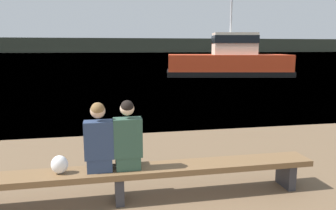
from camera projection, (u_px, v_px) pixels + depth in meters
name	position (u px, v px, depth m)	size (l,w,h in m)	color
water_surface	(102.00, 53.00, 124.06)	(240.00, 240.00, 0.00)	#5684A3
far_shoreline	(102.00, 45.00, 135.21)	(600.00, 12.00, 5.72)	#424738
bench_main	(119.00, 175.00, 4.62)	(5.80, 0.47, 0.48)	brown
person_left	(99.00, 142.00, 4.49)	(0.39, 0.42, 0.97)	navy
person_right	(128.00, 140.00, 4.57)	(0.39, 0.42, 0.98)	#2D4C3D
shopping_bag	(59.00, 165.00, 4.42)	(0.22, 0.17, 0.25)	white
tugboat_red	(229.00, 62.00, 24.96)	(9.75, 5.13, 6.09)	red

